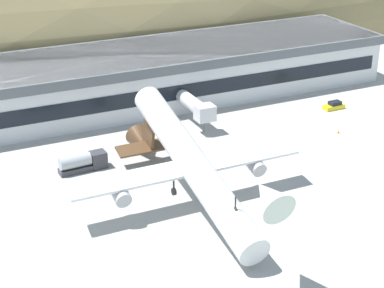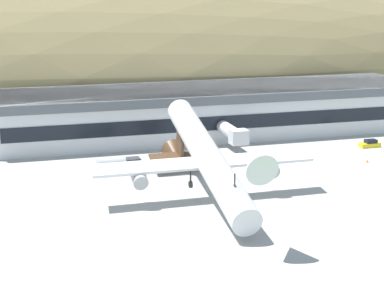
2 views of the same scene
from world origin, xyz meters
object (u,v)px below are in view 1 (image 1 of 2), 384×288
Objects in this scene: jetway_0 at (196,107)px; box_truck at (83,162)px; cargo_airplane at (191,164)px; traffic_cone_0 at (339,132)px; service_car_1 at (334,106)px; terminal_building at (164,70)px.

jetway_0 is 26.27m from box_truck.
cargo_airplane is 21.50m from box_truck.
box_truck reaches higher than traffic_cone_0.
cargo_airplane is 10.38× the size of service_car_1.
cargo_airplane reaches higher than jetway_0.
terminal_building is 165.62× the size of traffic_cone_0.
terminal_building reaches higher than box_truck.
traffic_cone_0 is (22.25, -14.05, -3.71)m from jetway_0.
jetway_0 is (-0.78, -17.27, -1.98)m from terminal_building.
cargo_airplane is at bearing -108.27° from terminal_building.
terminal_building reaches higher than traffic_cone_0.
service_car_1 is (42.66, 22.96, -6.07)m from cargo_airplane.
cargo_airplane is at bearing -117.24° from jetway_0.
service_car_1 is (28.95, -3.67, -3.33)m from jetway_0.
jetway_0 is 29.37m from service_car_1.
traffic_cone_0 is (21.47, -31.32, -5.69)m from terminal_building.
jetway_0 reaches higher than box_truck.
jetway_0 is 2.62× the size of service_car_1.
service_car_1 is at bearing 28.29° from cargo_airplane.
box_truck is (-10.90, 17.78, -5.25)m from cargo_airplane.
jetway_0 is 26.57m from traffic_cone_0.
terminal_building is at bearing 71.73° from cargo_airplane.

